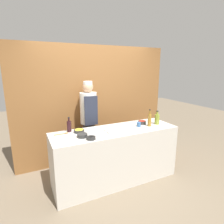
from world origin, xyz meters
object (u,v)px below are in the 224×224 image
at_px(cutting_board, 115,131).
at_px(chef_center, 89,121).
at_px(sauce_bowl_yellow, 79,131).
at_px(sauce_bowl_white, 82,135).
at_px(sauce_bowl_brown, 91,138).
at_px(bottle_oil, 157,119).
at_px(sauce_bowl_red, 142,122).
at_px(cup_blue, 139,124).
at_px(bottle_vinegar, 150,120).
at_px(bottle_wine, 69,126).
at_px(wooden_spoon, 63,134).

distance_m(cutting_board, chef_center, 0.75).
bearing_deg(sauce_bowl_yellow, sauce_bowl_white, -94.01).
relative_size(sauce_bowl_brown, bottle_oil, 0.53).
distance_m(sauce_bowl_brown, bottle_oil, 1.37).
relative_size(sauce_bowl_red, chef_center, 0.08).
height_order(sauce_bowl_yellow, chef_center, chef_center).
bearing_deg(bottle_oil, cup_blue, 176.05).
distance_m(sauce_bowl_red, bottle_vinegar, 0.19).
bearing_deg(chef_center, bottle_oil, -33.53).
height_order(cutting_board, bottle_wine, bottle_wine).
bearing_deg(bottle_wine, chef_center, 41.29).
relative_size(sauce_bowl_brown, bottle_wine, 0.55).
distance_m(cup_blue, wooden_spoon, 1.31).
bearing_deg(wooden_spoon, bottle_oil, -7.25).
bearing_deg(bottle_vinegar, chef_center, 139.76).
height_order(sauce_bowl_yellow, wooden_spoon, sauce_bowl_yellow).
height_order(bottle_oil, wooden_spoon, bottle_oil).
bearing_deg(sauce_bowl_yellow, bottle_wine, 142.17).
bearing_deg(sauce_bowl_brown, bottle_vinegar, 7.43).
relative_size(sauce_bowl_red, cutting_board, 0.51).
height_order(sauce_bowl_yellow, bottle_wine, bottle_wine).
height_order(bottle_vinegar, bottle_oil, bottle_vinegar).
distance_m(sauce_bowl_red, sauce_bowl_white, 1.22).
bearing_deg(bottle_wine, bottle_vinegar, -13.44).
bearing_deg(bottle_vinegar, bottle_wine, 166.56).
relative_size(bottle_wine, bottle_oil, 0.96).
xyz_separation_m(sauce_bowl_yellow, wooden_spoon, (-0.26, 0.03, -0.02)).
distance_m(cup_blue, chef_center, 0.98).
relative_size(bottle_oil, chef_center, 0.15).
distance_m(sauce_bowl_white, wooden_spoon, 0.35).
bearing_deg(cutting_board, wooden_spoon, 164.05).
distance_m(sauce_bowl_brown, bottle_wine, 0.52).
relative_size(sauce_bowl_brown, sauce_bowl_white, 0.86).
height_order(sauce_bowl_brown, wooden_spoon, sauce_bowl_brown).
distance_m(bottle_wine, wooden_spoon, 0.17).
xyz_separation_m(sauce_bowl_white, cutting_board, (0.56, 0.02, -0.02)).
bearing_deg(wooden_spoon, chef_center, 39.57).
distance_m(cutting_board, cup_blue, 0.50).
xyz_separation_m(bottle_wine, chef_center, (0.48, 0.42, -0.09)).
xyz_separation_m(sauce_bowl_yellow, sauce_bowl_brown, (0.07, -0.37, -0.00)).
bearing_deg(cup_blue, bottle_vinegar, -17.76).
height_order(cutting_board, chef_center, chef_center).
bearing_deg(sauce_bowl_yellow, sauce_bowl_brown, -79.10).
xyz_separation_m(sauce_bowl_brown, bottle_oil, (1.35, 0.18, 0.08)).
distance_m(sauce_bowl_white, bottle_wine, 0.36).
bearing_deg(bottle_oil, sauce_bowl_brown, -172.23).
relative_size(sauce_bowl_white, chef_center, 0.09).
xyz_separation_m(cutting_board, wooden_spoon, (-0.80, 0.23, 0.00)).
distance_m(bottle_oil, chef_center, 1.30).
xyz_separation_m(sauce_bowl_yellow, cup_blue, (1.04, -0.16, 0.01)).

